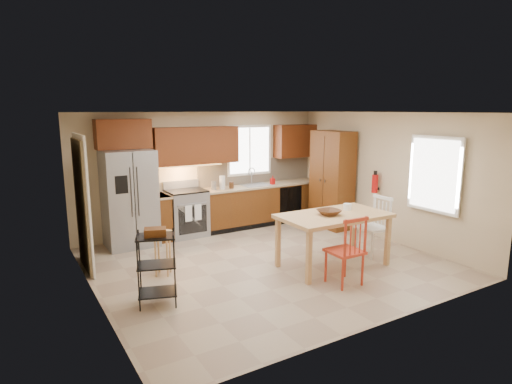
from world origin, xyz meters
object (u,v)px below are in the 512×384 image
object	(u,v)px
chair_red	(345,250)
utility_cart	(157,269)
chair_white	(373,227)
range_stove	(187,214)
refrigerator	(130,199)
table_jar	(347,208)
table_bowl	(329,215)
fire_extinguisher	(375,184)
dining_table	(333,241)
pantry	(332,180)
soap_bottle	(273,180)
bar_stool	(163,253)

from	to	relation	value
chair_red	utility_cart	size ratio (longest dim) A/B	1.05
chair_white	range_stove	bearing A→B (deg)	41.16
refrigerator	table_jar	xyz separation A→B (m)	(2.94, -2.69, 0.00)
chair_white	utility_cart	world-z (taller)	chair_white
table_bowl	range_stove	bearing A→B (deg)	114.34
fire_extinguisher	dining_table	distance (m)	2.07
range_stove	utility_cart	distance (m)	3.15
pantry	dining_table	world-z (taller)	pantry
soap_bottle	fire_extinguisher	size ratio (longest dim) A/B	0.53
bar_stool	range_stove	bearing A→B (deg)	43.77
refrigerator	soap_bottle	size ratio (longest dim) A/B	9.53
pantry	table_bowl	bearing A→B (deg)	-131.91
refrigerator	bar_stool	bearing A→B (deg)	-89.10
chair_white	bar_stool	bearing A→B (deg)	74.80
table_bowl	bar_stool	size ratio (longest dim) A/B	0.52
chair_white	refrigerator	bearing A→B (deg)	53.07
chair_white	utility_cart	xyz separation A→B (m)	(-3.88, 0.06, -0.03)
refrigerator	range_stove	xyz separation A→B (m)	(1.15, 0.06, -0.45)
pantry	bar_stool	size ratio (longest dim) A/B	3.03
chair_white	utility_cart	distance (m)	3.88
utility_cart	dining_table	bearing A→B (deg)	17.34
soap_bottle	utility_cart	xyz separation A→B (m)	(-3.56, -2.67, -0.50)
soap_bottle	table_jar	size ratio (longest dim) A/B	1.11
soap_bottle	dining_table	world-z (taller)	soap_bottle
chair_white	table_bowl	xyz separation A→B (m)	(-1.06, -0.05, 0.35)
dining_table	pantry	bearing A→B (deg)	51.23
table_jar	bar_stool	size ratio (longest dim) A/B	0.25
table_jar	utility_cart	bearing A→B (deg)	-180.00
pantry	chair_white	world-z (taller)	pantry
table_bowl	chair_red	bearing A→B (deg)	-110.19
dining_table	chair_red	size ratio (longest dim) A/B	1.70
refrigerator	chair_red	xyz separation A→B (m)	(2.21, -3.45, -0.39)
utility_cart	soap_bottle	bearing A→B (deg)	56.35
table_bowl	soap_bottle	bearing A→B (deg)	75.17
table_bowl	bar_stool	xyz separation A→B (m)	(-2.42, 1.07, -0.53)
soap_bottle	bar_stool	bearing A→B (deg)	-151.62
refrigerator	chair_white	distance (m)	4.47
pantry	table_jar	xyz separation A→B (m)	(-1.19, -1.77, -0.14)
pantry	dining_table	bearing A→B (deg)	-129.98
fire_extinguisher	bar_stool	world-z (taller)	fire_extinguisher
bar_stool	pantry	bearing A→B (deg)	-3.03
chair_white	table_jar	bearing A→B (deg)	85.00
pantry	utility_cart	bearing A→B (deg)	-158.60
range_stove	table_bowl	distance (m)	3.17
refrigerator	range_stove	size ratio (longest dim) A/B	1.98
soap_bottle	pantry	distance (m)	1.31
chair_white	bar_stool	size ratio (longest dim) A/B	1.51
range_stove	table_bowl	world-z (taller)	same
bar_stool	table_jar	bearing A→B (deg)	-32.38
bar_stool	utility_cart	bearing A→B (deg)	-126.90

